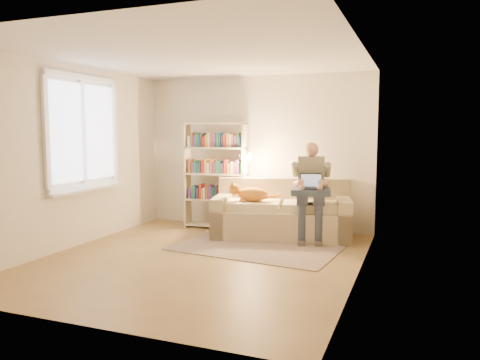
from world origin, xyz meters
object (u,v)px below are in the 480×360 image
at_px(person, 311,185).
at_px(laptop, 311,185).
at_px(sofa, 282,216).
at_px(cat, 248,194).
at_px(bookshelf, 216,170).

relative_size(person, laptop, 3.90).
height_order(sofa, cat, sofa).
distance_m(person, cat, 0.98).
xyz_separation_m(sofa, bookshelf, (-1.24, 0.22, 0.68)).
height_order(sofa, bookshelf, bookshelf).
height_order(person, cat, person).
distance_m(sofa, person, 0.70).
height_order(laptop, bookshelf, bookshelf).
height_order(cat, bookshelf, bookshelf).
distance_m(sofa, laptop, 0.76).
relative_size(person, bookshelf, 0.82).
height_order(person, bookshelf, bookshelf).
bearing_deg(sofa, laptop, -32.22).
distance_m(sofa, cat, 0.65).
bearing_deg(bookshelf, person, -14.08).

